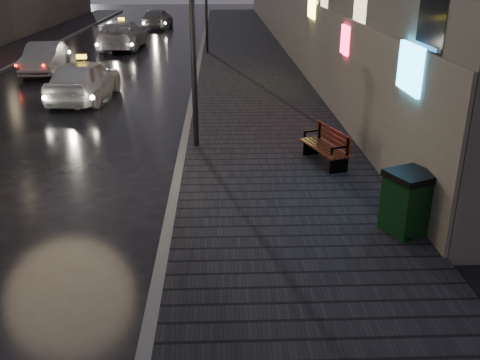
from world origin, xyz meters
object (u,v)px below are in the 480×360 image
object	(u,v)px
car_far	(157,18)
car_left_mid	(44,58)
lamp_near	(192,14)
bench	(328,146)
taxi_mid	(123,35)
trash_bin	(408,202)
taxi_near	(84,80)

from	to	relation	value
car_far	car_left_mid	bearing A→B (deg)	85.80
lamp_near	bench	distance (m)	4.57
lamp_near	car_left_mid	distance (m)	13.55
taxi_mid	trash_bin	bearing A→B (deg)	113.11
bench	car_left_mid	distance (m)	16.33
bench	taxi_mid	xyz separation A→B (m)	(-8.12, 19.83, 0.23)
trash_bin	lamp_near	bearing A→B (deg)	104.27
car_far	bench	bearing A→B (deg)	109.71
car_far	taxi_mid	bearing A→B (deg)	91.08
lamp_near	taxi_near	bearing A→B (deg)	126.03
taxi_near	bench	bearing A→B (deg)	141.15
taxi_near	car_far	world-z (taller)	car_far
car_far	trash_bin	bearing A→B (deg)	109.53
taxi_mid	car_left_mid	bearing A→B (deg)	74.76
trash_bin	taxi_near	distance (m)	13.59
lamp_near	trash_bin	distance (m)	6.97
lamp_near	taxi_near	distance (m)	7.70
trash_bin	car_left_mid	size ratio (longest dim) A/B	0.28
lamp_near	car_far	distance (m)	29.03
taxi_near	car_left_mid	distance (m)	6.07
bench	car_far	xyz separation A→B (m)	(-7.19, 30.08, 0.18)
lamp_near	taxi_mid	xyz separation A→B (m)	(-4.91, 18.38, -2.69)
taxi_near	car_left_mid	size ratio (longest dim) A/B	1.09
lamp_near	taxi_mid	distance (m)	19.21
bench	trash_bin	distance (m)	3.66
bench	taxi_mid	size ratio (longest dim) A/B	0.31
taxi_mid	car_far	distance (m)	10.29
bench	taxi_near	distance (m)	10.41
trash_bin	taxi_mid	world-z (taller)	taxi_mid
trash_bin	car_left_mid	xyz separation A→B (m)	(-11.17, 16.14, -0.06)
car_far	taxi_near	bearing A→B (deg)	95.63
taxi_near	trash_bin	bearing A→B (deg)	132.52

